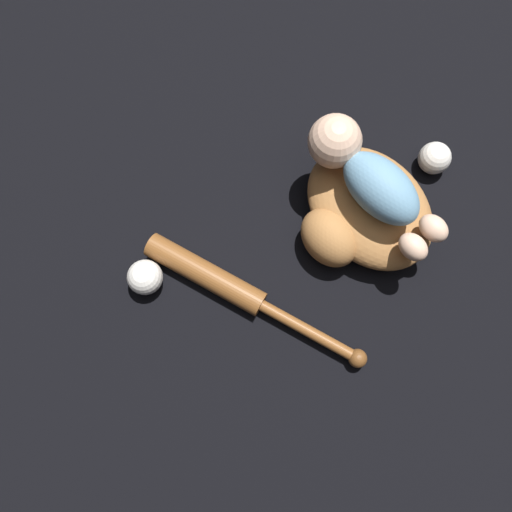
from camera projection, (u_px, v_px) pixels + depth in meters
ground_plane at (360, 239)px, 1.07m from camera, size 6.00×6.00×0.00m
baseball_glove at (363, 212)px, 1.03m from camera, size 0.35×0.32×0.10m
baby_figure at (367, 174)px, 0.94m from camera, size 0.33×0.20×0.11m
baseball_bat at (228, 286)px, 1.02m from camera, size 0.41×0.34×0.05m
baseball at (145, 277)px, 1.01m from camera, size 0.07×0.07×0.07m
baseball_spare at (435, 158)px, 1.08m from camera, size 0.07×0.07×0.07m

